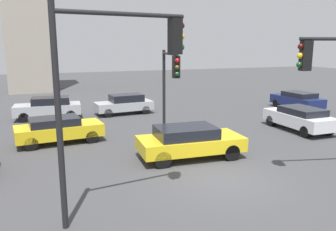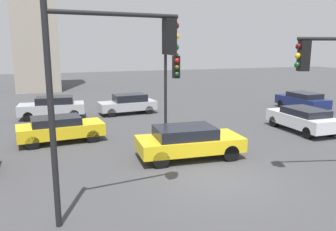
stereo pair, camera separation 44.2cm
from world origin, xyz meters
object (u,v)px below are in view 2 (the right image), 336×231
(car_4, at_px, (302,100))
(car_0, at_px, (60,128))
(car_1, at_px, (128,104))
(traffic_light_1, at_px, (171,76))
(car_6, at_px, (52,107))
(car_3, at_px, (188,141))
(car_2, at_px, (303,119))
(traffic_light_0, at_px, (110,69))

(car_4, bearing_deg, car_0, 97.62)
(car_0, relative_size, car_4, 1.04)
(car_0, relative_size, car_1, 1.05)
(traffic_light_1, distance_m, car_1, 7.92)
(traffic_light_1, distance_m, car_6, 9.82)
(car_0, distance_m, car_3, 6.74)
(car_0, distance_m, car_1, 7.69)
(car_1, relative_size, car_2, 0.96)
(traffic_light_1, xyz_separation_m, car_0, (-5.33, 1.51, -2.57))
(car_0, distance_m, car_2, 13.13)
(car_4, distance_m, car_6, 17.97)
(traffic_light_1, height_order, car_3, traffic_light_1)
(traffic_light_0, distance_m, car_6, 14.93)
(car_0, height_order, car_2, car_2)
(car_0, height_order, car_1, car_1)
(car_0, bearing_deg, car_4, 4.71)
(car_4, bearing_deg, traffic_light_1, 108.32)
(car_2, relative_size, car_3, 0.93)
(car_1, bearing_deg, traffic_light_1, 89.42)
(traffic_light_0, relative_size, car_0, 1.39)
(traffic_light_0, bearing_deg, car_0, 90.43)
(traffic_light_0, relative_size, traffic_light_1, 1.31)
(traffic_light_0, distance_m, car_0, 9.06)
(car_1, bearing_deg, traffic_light_0, 71.27)
(traffic_light_1, xyz_separation_m, car_4, (12.14, 4.56, -2.56))
(traffic_light_1, xyz_separation_m, car_1, (-0.49, 7.48, -2.55))
(traffic_light_0, relative_size, car_2, 1.40)
(traffic_light_1, relative_size, car_4, 1.11)
(traffic_light_1, relative_size, car_1, 1.11)
(car_0, relative_size, car_3, 0.94)
(traffic_light_0, distance_m, car_4, 20.14)
(car_2, xyz_separation_m, car_6, (-13.16, 8.45, 0.03))
(car_0, relative_size, car_2, 1.01)
(car_0, distance_m, car_6, 6.19)
(car_0, bearing_deg, car_1, 45.78)
(traffic_light_0, relative_size, car_6, 1.39)
(car_6, bearing_deg, car_4, 174.32)
(car_3, bearing_deg, traffic_light_1, 88.71)
(car_3, bearing_deg, car_4, 34.58)
(car_0, xyz_separation_m, car_4, (17.47, 3.05, 0.01))
(car_1, xyz_separation_m, car_2, (8.09, -8.24, 0.01))
(car_1, bearing_deg, car_2, 130.15)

